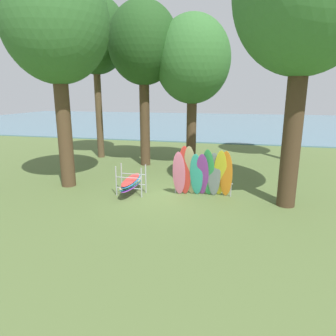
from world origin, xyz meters
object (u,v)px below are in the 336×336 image
(tree_far_right_back, at_px, (143,45))
(tree_deep_back, at_px, (193,61))
(tree_mid_behind, at_px, (95,36))
(leaning_board_pile, at_px, (202,174))
(tree_foreground_left, at_px, (56,23))
(tree_far_left_back, at_px, (304,41))
(board_storage_rack, at_px, (131,182))

(tree_far_right_back, xyz_separation_m, tree_deep_back, (2.67, 0.39, -0.82))
(tree_mid_behind, bearing_deg, leaning_board_pile, -40.57)
(tree_foreground_left, xyz_separation_m, tree_far_left_back, (10.91, 7.77, 0.07))
(tree_deep_back, height_order, leaning_board_pile, tree_deep_back)
(tree_far_right_back, bearing_deg, board_storage_rack, -78.99)
(tree_far_right_back, xyz_separation_m, board_storage_rack, (1.03, -5.29, -6.17))
(tree_deep_back, xyz_separation_m, board_storage_rack, (-1.64, -5.68, -5.35))
(tree_far_left_back, height_order, leaning_board_pile, tree_far_left_back)
(tree_far_right_back, bearing_deg, tree_deep_back, 8.40)
(board_storage_rack, bearing_deg, tree_far_left_back, 47.06)
(leaning_board_pile, bearing_deg, tree_foreground_left, 178.16)
(tree_deep_back, bearing_deg, tree_mid_behind, 170.60)
(tree_far_right_back, height_order, leaning_board_pile, tree_far_right_back)
(tree_far_right_back, height_order, tree_deep_back, tree_far_right_back)
(tree_deep_back, bearing_deg, tree_foreground_left, -133.14)
(tree_far_right_back, bearing_deg, leaning_board_pile, -51.57)
(tree_far_right_back, relative_size, leaning_board_pile, 3.63)
(tree_mid_behind, height_order, tree_deep_back, tree_mid_behind)
(tree_foreground_left, relative_size, leaning_board_pile, 3.85)
(tree_far_left_back, bearing_deg, leaning_board_pile, -120.61)
(tree_deep_back, bearing_deg, tree_far_left_back, 22.99)
(tree_mid_behind, height_order, tree_far_right_back, tree_mid_behind)
(tree_mid_behind, height_order, leaning_board_pile, tree_mid_behind)
(tree_far_left_back, bearing_deg, tree_mid_behind, -172.86)
(tree_far_left_back, relative_size, tree_far_right_back, 1.01)
(tree_foreground_left, xyz_separation_m, tree_mid_behind, (-1.32, 6.24, 0.59))
(leaning_board_pile, height_order, board_storage_rack, leaning_board_pile)
(tree_foreground_left, height_order, tree_far_right_back, tree_foreground_left)
(tree_mid_behind, relative_size, tree_far_left_back, 1.09)
(leaning_board_pile, bearing_deg, board_storage_rack, -174.73)
(tree_foreground_left, bearing_deg, board_storage_rack, -8.26)
(tree_mid_behind, height_order, board_storage_rack, tree_mid_behind)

